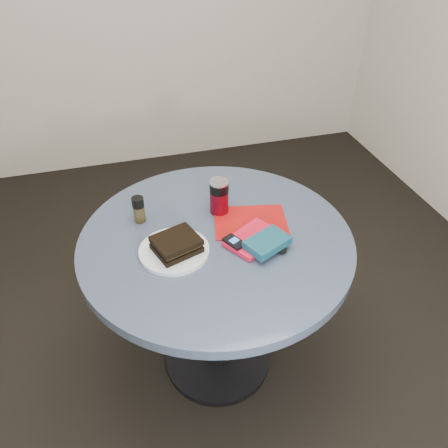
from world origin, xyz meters
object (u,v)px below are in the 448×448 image
object	(u,v)px
soda_can	(219,197)
pepper_grinder	(139,209)
table	(217,269)
novel	(267,243)
plate	(174,251)
magazine	(250,222)
red_book	(253,239)
mp3_player	(234,242)
sandwich	(176,244)
headphones	(274,252)

from	to	relation	value
soda_can	pepper_grinder	world-z (taller)	soda_can
table	novel	size ratio (longest dim) A/B	6.61
plate	soda_can	size ratio (longest dim) A/B	1.76
plate	magazine	distance (m)	0.32
red_book	mp3_player	bearing A→B (deg)	158.71
table	sandwich	size ratio (longest dim) A/B	5.55
plate	pepper_grinder	xyz separation A→B (m)	(-0.09, 0.22, 0.05)
soda_can	pepper_grinder	xyz separation A→B (m)	(-0.31, 0.03, -0.02)
pepper_grinder	mp3_player	size ratio (longest dim) A/B	1.17
table	magazine	xyz separation A→B (m)	(0.15, 0.04, 0.17)
soda_can	magazine	distance (m)	0.15
sandwich	pepper_grinder	xyz separation A→B (m)	(-0.10, 0.22, 0.01)
red_book	plate	bearing A→B (deg)	144.03
magazine	headphones	world-z (taller)	headphones
mp3_player	table	bearing A→B (deg)	119.10
soda_can	red_book	distance (m)	0.23
headphones	mp3_player	bearing A→B (deg)	150.84
table	magazine	distance (m)	0.23
novel	headphones	bearing A→B (deg)	-79.48
sandwich	mp3_player	distance (m)	0.20
table	magazine	size ratio (longest dim) A/B	3.67
red_book	soda_can	bearing A→B (deg)	76.06
sandwich	soda_can	bearing A→B (deg)	43.88
plate	red_book	world-z (taller)	red_book
table	novel	distance (m)	0.28
mp3_player	red_book	bearing A→B (deg)	10.95
plate	mp3_player	distance (m)	0.21
red_book	mp3_player	xyz separation A→B (m)	(-0.08, -0.01, 0.01)
sandwich	table	bearing A→B (deg)	19.22
table	mp3_player	world-z (taller)	mp3_player
table	plate	xyz separation A→B (m)	(-0.16, -0.05, 0.17)
pepper_grinder	magazine	distance (m)	0.42
plate	soda_can	bearing A→B (deg)	41.60
table	red_book	size ratio (longest dim) A/B	5.14
mp3_player	pepper_grinder	bearing A→B (deg)	140.21
pepper_grinder	headphones	size ratio (longest dim) A/B	1.06
table	sandwich	xyz separation A→B (m)	(-0.15, -0.05, 0.21)
plate	sandwich	bearing A→B (deg)	-41.06
red_book	magazine	bearing A→B (deg)	43.98
pepper_grinder	novel	xyz separation A→B (m)	(0.40, -0.29, -0.02)
sandwich	novel	size ratio (longest dim) A/B	1.19
table	magazine	world-z (taller)	magazine
plate	red_book	size ratio (longest dim) A/B	1.26
sandwich	mp3_player	size ratio (longest dim) A/B	2.03
plate	headphones	bearing A→B (deg)	-17.17
plate	novel	distance (m)	0.32
sandwich	magazine	size ratio (longest dim) A/B	0.66
novel	mp3_player	xyz separation A→B (m)	(-0.11, 0.04, -0.01)
table	soda_can	world-z (taller)	soda_can
sandwich	novel	distance (m)	0.31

